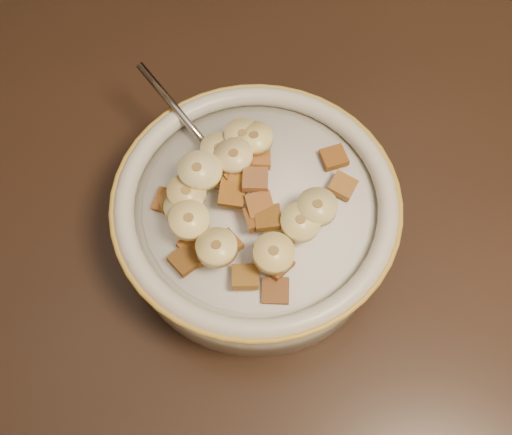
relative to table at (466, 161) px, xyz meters
name	(u,v)px	position (x,y,z in m)	size (l,w,h in m)	color
floor	(351,352)	(0.00, 0.00, -0.78)	(4.00, 4.50, 0.10)	#422816
table	(466,161)	(0.00, 0.00, 0.00)	(1.40, 0.90, 0.04)	black
cereal_bowl	(256,219)	(-0.23, 0.01, 0.05)	(0.23, 0.23, 0.05)	#B8B4A6
milk	(256,204)	(-0.23, 0.01, 0.07)	(0.19, 0.19, 0.00)	silver
spoon	(229,172)	(-0.24, 0.04, 0.08)	(0.04, 0.05, 0.01)	#9A9A9A
cereal_square_0	(275,291)	(-0.25, -0.07, 0.08)	(0.02, 0.02, 0.01)	brown
cereal_square_1	(255,180)	(-0.23, 0.02, 0.10)	(0.02, 0.02, 0.01)	brown
cereal_square_2	(167,201)	(-0.30, 0.04, 0.08)	(0.02, 0.02, 0.01)	brown
cereal_square_3	(226,244)	(-0.27, -0.02, 0.09)	(0.02, 0.02, 0.01)	brown
cereal_square_4	(189,258)	(-0.30, -0.02, 0.08)	(0.02, 0.02, 0.01)	brown
cereal_square_5	(343,186)	(-0.16, -0.01, 0.08)	(0.02, 0.02, 0.01)	olive
cereal_square_6	(268,218)	(-0.23, -0.02, 0.09)	(0.02, 0.02, 0.01)	brown
cereal_square_7	(334,157)	(-0.15, 0.02, 0.08)	(0.02, 0.02, 0.01)	brown
cereal_square_8	(194,245)	(-0.29, -0.01, 0.08)	(0.02, 0.02, 0.01)	#97521C
cereal_square_9	(258,217)	(-0.24, -0.01, 0.09)	(0.02, 0.02, 0.01)	brown
cereal_square_10	(185,260)	(-0.30, -0.02, 0.08)	(0.02, 0.02, 0.01)	brown
cereal_square_11	(271,249)	(-0.24, -0.04, 0.09)	(0.02, 0.02, 0.01)	brown
cereal_square_12	(172,199)	(-0.29, 0.04, 0.08)	(0.02, 0.02, 0.01)	olive
cereal_square_13	(280,247)	(-0.23, -0.04, 0.09)	(0.02, 0.02, 0.01)	brown
cereal_square_14	(260,205)	(-0.23, 0.00, 0.10)	(0.02, 0.02, 0.01)	brown
cereal_square_15	(226,179)	(-0.25, 0.03, 0.09)	(0.02, 0.02, 0.01)	brown
cereal_square_16	(277,263)	(-0.24, -0.05, 0.09)	(0.02, 0.02, 0.01)	brown
cereal_square_17	(241,176)	(-0.23, 0.03, 0.09)	(0.02, 0.02, 0.01)	brown
cereal_square_18	(258,159)	(-0.21, 0.04, 0.09)	(0.02, 0.02, 0.01)	#976429
cereal_square_19	(233,159)	(-0.23, 0.05, 0.09)	(0.02, 0.02, 0.01)	brown
cereal_square_20	(241,178)	(-0.24, 0.03, 0.09)	(0.02, 0.02, 0.01)	#8E5C18
cereal_square_21	(245,277)	(-0.27, -0.05, 0.08)	(0.02, 0.02, 0.01)	brown
cereal_square_22	(232,194)	(-0.25, 0.01, 0.09)	(0.02, 0.02, 0.01)	brown
banana_slice_0	(234,156)	(-0.23, 0.04, 0.10)	(0.03, 0.03, 0.01)	#D9C27B
banana_slice_1	(317,207)	(-0.19, -0.03, 0.10)	(0.03, 0.03, 0.01)	tan
banana_slice_2	(197,170)	(-0.26, 0.04, 0.10)	(0.03, 0.03, 0.01)	#FEECA5
banana_slice_3	(219,151)	(-0.24, 0.06, 0.10)	(0.03, 0.03, 0.01)	#D2BE87
banana_slice_4	(243,137)	(-0.22, 0.06, 0.10)	(0.03, 0.03, 0.01)	#DEC76C
banana_slice_5	(274,253)	(-0.24, -0.05, 0.10)	(0.03, 0.03, 0.01)	#FFE37D
banana_slice_6	(187,193)	(-0.28, 0.03, 0.09)	(0.03, 0.03, 0.01)	#D7BA74
banana_slice_7	(254,138)	(-0.21, 0.05, 0.10)	(0.03, 0.03, 0.01)	#F5DE81
banana_slice_8	(189,220)	(-0.29, 0.00, 0.10)	(0.03, 0.03, 0.01)	#F8D888
banana_slice_9	(184,208)	(-0.29, 0.02, 0.09)	(0.03, 0.03, 0.01)	beige
banana_slice_10	(203,172)	(-0.26, 0.04, 0.10)	(0.03, 0.03, 0.01)	beige
banana_slice_11	(217,247)	(-0.28, -0.03, 0.10)	(0.03, 0.03, 0.01)	#E4D48A
banana_slice_12	(300,222)	(-0.21, -0.03, 0.10)	(0.03, 0.03, 0.01)	beige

